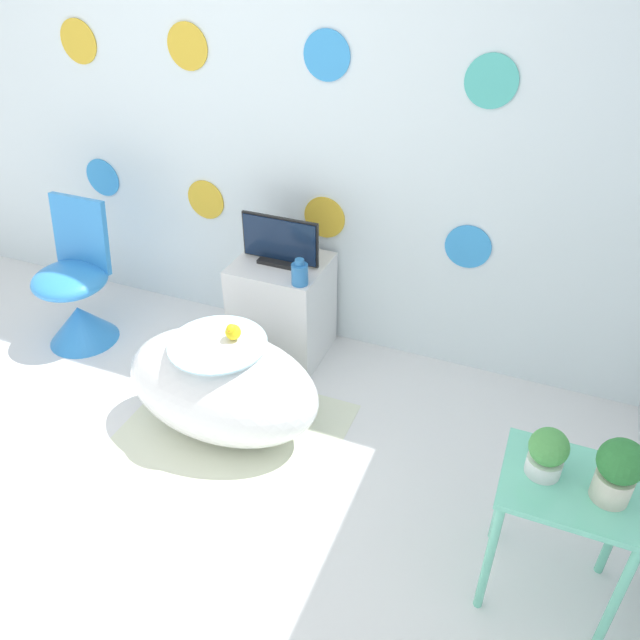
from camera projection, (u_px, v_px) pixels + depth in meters
ground_plane at (71, 563)px, 2.43m from camera, size 12.00×12.00×0.00m
wall_back_dotted at (265, 104)px, 3.11m from camera, size 5.13×0.05×2.60m
rug at (229, 436)px, 3.01m from camera, size 1.04×0.89×0.01m
bathtub at (222, 386)px, 2.91m from camera, size 0.95×0.54×0.53m
rubber_duck at (233, 331)px, 2.74m from camera, size 0.07×0.08×0.08m
chair at (77, 300)px, 3.53m from camera, size 0.41×0.41×0.82m
tv_cabinet at (283, 308)px, 3.42m from camera, size 0.48×0.43×0.57m
tv at (280, 243)px, 3.20m from camera, size 0.42×0.12×0.26m
vase at (300, 273)px, 3.05m from camera, size 0.08×0.08×0.14m
side_table at (566, 506)px, 2.09m from camera, size 0.46×0.37×0.58m
potted_plant_left at (547, 452)px, 2.02m from camera, size 0.13×0.13×0.18m
potted_plant_right at (619, 470)px, 1.91m from camera, size 0.15×0.15×0.23m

